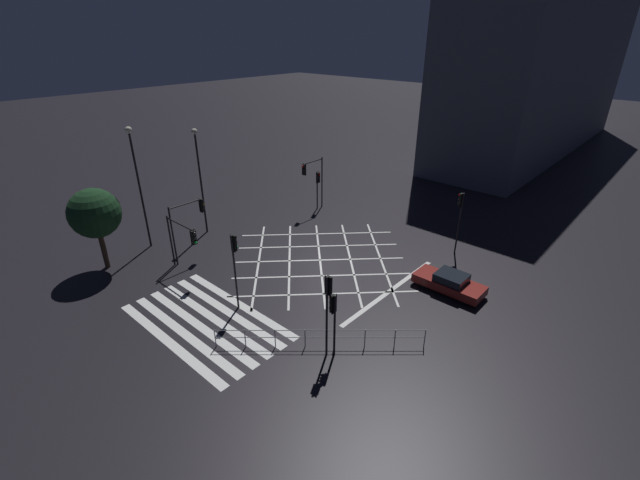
{
  "coord_description": "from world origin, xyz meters",
  "views": [
    {
      "loc": [
        17.22,
        -19.18,
        14.3
      ],
      "look_at": [
        0.0,
        0.0,
        1.54
      ],
      "focal_mm": 24.0,
      "sensor_mm": 36.0,
      "label": 1
    }
  ],
  "objects_px": {
    "traffic_light_nw_main": "(318,183)",
    "waiting_car": "(449,283)",
    "traffic_light_se_cross": "(328,300)",
    "traffic_light_sw_main": "(183,236)",
    "traffic_light_ne_main": "(460,211)",
    "traffic_light_se_main": "(333,312)",
    "street_lamp_west": "(199,168)",
    "traffic_light_sw_cross": "(189,217)",
    "street_lamp_east": "(136,171)",
    "traffic_light_median_south": "(235,257)",
    "street_tree_near": "(95,214)",
    "traffic_light_nw_cross": "(312,174)"
  },
  "relations": [
    {
      "from": "street_lamp_west",
      "to": "waiting_car",
      "type": "distance_m",
      "value": 19.25
    },
    {
      "from": "waiting_car",
      "to": "traffic_light_se_cross",
      "type": "bearing_deg",
      "value": 79.08
    },
    {
      "from": "traffic_light_se_main",
      "to": "street_lamp_west",
      "type": "relative_size",
      "value": 0.43
    },
    {
      "from": "traffic_light_se_cross",
      "to": "traffic_light_sw_main",
      "type": "xyz_separation_m",
      "value": [
        -11.75,
        -0.23,
        -0.48
      ]
    },
    {
      "from": "traffic_light_sw_cross",
      "to": "waiting_car",
      "type": "height_order",
      "value": "traffic_light_sw_cross"
    },
    {
      "from": "traffic_light_se_cross",
      "to": "traffic_light_nw_main",
      "type": "bearing_deg",
      "value": 43.56
    },
    {
      "from": "waiting_car",
      "to": "traffic_light_nw_main",
      "type": "bearing_deg",
      "value": -16.96
    },
    {
      "from": "traffic_light_sw_main",
      "to": "traffic_light_nw_cross",
      "type": "bearing_deg",
      "value": 95.86
    },
    {
      "from": "traffic_light_nw_main",
      "to": "traffic_light_sw_main",
      "type": "xyz_separation_m",
      "value": [
        1.25,
        -13.9,
        0.26
      ]
    },
    {
      "from": "traffic_light_median_south",
      "to": "street_tree_near",
      "type": "height_order",
      "value": "street_tree_near"
    },
    {
      "from": "traffic_light_se_main",
      "to": "street_tree_near",
      "type": "distance_m",
      "value": 17.15
    },
    {
      "from": "traffic_light_sw_main",
      "to": "street_lamp_east",
      "type": "distance_m",
      "value": 6.32
    },
    {
      "from": "traffic_light_sw_cross",
      "to": "traffic_light_ne_main",
      "type": "bearing_deg",
      "value": -45.86
    },
    {
      "from": "traffic_light_sw_cross",
      "to": "street_lamp_east",
      "type": "relative_size",
      "value": 0.48
    },
    {
      "from": "traffic_light_median_south",
      "to": "traffic_light_se_main",
      "type": "distance_m",
      "value": 6.59
    },
    {
      "from": "street_tree_near",
      "to": "street_lamp_east",
      "type": "bearing_deg",
      "value": 102.05
    },
    {
      "from": "traffic_light_ne_main",
      "to": "street_tree_near",
      "type": "bearing_deg",
      "value": 46.86
    },
    {
      "from": "traffic_light_nw_main",
      "to": "street_lamp_west",
      "type": "xyz_separation_m",
      "value": [
        -3.29,
        -9.35,
        2.74
      ]
    },
    {
      "from": "traffic_light_median_south",
      "to": "traffic_light_sw_cross",
      "type": "relative_size",
      "value": 1.1
    },
    {
      "from": "traffic_light_nw_cross",
      "to": "waiting_car",
      "type": "distance_m",
      "value": 15.64
    },
    {
      "from": "traffic_light_nw_main",
      "to": "waiting_car",
      "type": "relative_size",
      "value": 0.8
    },
    {
      "from": "traffic_light_ne_main",
      "to": "traffic_light_sw_cross",
      "type": "relative_size",
      "value": 1.08
    },
    {
      "from": "traffic_light_sw_main",
      "to": "waiting_car",
      "type": "xyz_separation_m",
      "value": [
        13.52,
        9.39,
        -2.11
      ]
    },
    {
      "from": "street_tree_near",
      "to": "waiting_car",
      "type": "height_order",
      "value": "street_tree_near"
    },
    {
      "from": "traffic_light_se_cross",
      "to": "traffic_light_sw_main",
      "type": "distance_m",
      "value": 11.76
    },
    {
      "from": "traffic_light_median_south",
      "to": "waiting_car",
      "type": "height_order",
      "value": "traffic_light_median_south"
    },
    {
      "from": "traffic_light_median_south",
      "to": "traffic_light_sw_cross",
      "type": "distance_m",
      "value": 7.22
    },
    {
      "from": "traffic_light_sw_cross",
      "to": "traffic_light_sw_main",
      "type": "bearing_deg",
      "value": -132.61
    },
    {
      "from": "traffic_light_se_cross",
      "to": "traffic_light_median_south",
      "type": "relative_size",
      "value": 0.97
    },
    {
      "from": "street_tree_near",
      "to": "traffic_light_nw_main",
      "type": "bearing_deg",
      "value": 78.24
    },
    {
      "from": "traffic_light_nw_cross",
      "to": "street_lamp_west",
      "type": "bearing_deg",
      "value": -19.88
    },
    {
      "from": "traffic_light_se_cross",
      "to": "waiting_car",
      "type": "distance_m",
      "value": 9.69
    },
    {
      "from": "traffic_light_sw_cross",
      "to": "street_lamp_east",
      "type": "height_order",
      "value": "street_lamp_east"
    },
    {
      "from": "traffic_light_ne_main",
      "to": "street_lamp_east",
      "type": "height_order",
      "value": "street_lamp_east"
    },
    {
      "from": "traffic_light_ne_main",
      "to": "traffic_light_nw_cross",
      "type": "bearing_deg",
      "value": 4.0
    },
    {
      "from": "traffic_light_sw_cross",
      "to": "street_lamp_west",
      "type": "height_order",
      "value": "street_lamp_west"
    },
    {
      "from": "traffic_light_se_main",
      "to": "street_lamp_east",
      "type": "height_order",
      "value": "street_lamp_east"
    },
    {
      "from": "street_lamp_west",
      "to": "traffic_light_ne_main",
      "type": "bearing_deg",
      "value": 31.12
    },
    {
      "from": "traffic_light_nw_main",
      "to": "waiting_car",
      "type": "height_order",
      "value": "traffic_light_nw_main"
    },
    {
      "from": "traffic_light_median_south",
      "to": "waiting_car",
      "type": "relative_size",
      "value": 1.08
    },
    {
      "from": "traffic_light_nw_cross",
      "to": "traffic_light_se_main",
      "type": "xyz_separation_m",
      "value": [
        13.29,
        -12.91,
        -0.85
      ]
    },
    {
      "from": "waiting_car",
      "to": "street_lamp_west",
      "type": "bearing_deg",
      "value": 15.02
    },
    {
      "from": "street_lamp_west",
      "to": "street_tree_near",
      "type": "relative_size",
      "value": 1.46
    },
    {
      "from": "traffic_light_se_main",
      "to": "street_lamp_west",
      "type": "xyz_separation_m",
      "value": [
        -16.46,
        4.14,
        2.7
      ]
    },
    {
      "from": "traffic_light_sw_main",
      "to": "waiting_car",
      "type": "relative_size",
      "value": 0.85
    },
    {
      "from": "traffic_light_ne_main",
      "to": "traffic_light_se_main",
      "type": "relative_size",
      "value": 1.31
    },
    {
      "from": "street_lamp_west",
      "to": "waiting_car",
      "type": "height_order",
      "value": "street_lamp_west"
    },
    {
      "from": "waiting_car",
      "to": "traffic_light_nw_cross",
      "type": "bearing_deg",
      "value": -14.79
    },
    {
      "from": "traffic_light_sw_cross",
      "to": "street_lamp_west",
      "type": "relative_size",
      "value": 0.52
    },
    {
      "from": "traffic_light_nw_main",
      "to": "waiting_car",
      "type": "distance_m",
      "value": 15.55
    }
  ]
}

